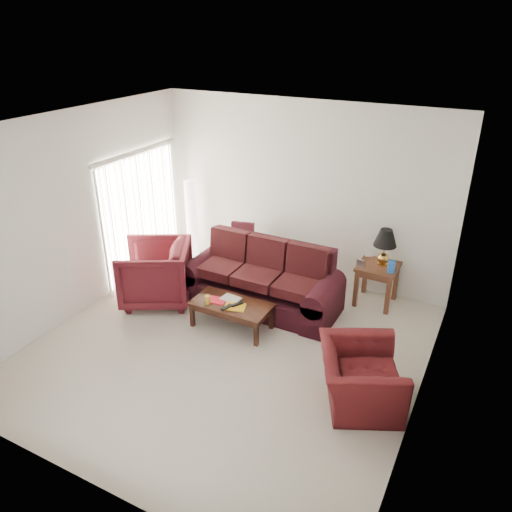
{
  "coord_description": "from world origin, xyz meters",
  "views": [
    {
      "loc": [
        2.94,
        -4.8,
        4.1
      ],
      "look_at": [
        0.0,
        0.85,
        1.05
      ],
      "focal_mm": 35.0,
      "sensor_mm": 36.0,
      "label": 1
    }
  ],
  "objects": [
    {
      "name": "floor",
      "position": [
        0.0,
        0.0,
        0.0
      ],
      "size": [
        5.0,
        5.0,
        0.0
      ],
      "primitive_type": "plane",
      "color": "beige",
      "rests_on": "ground"
    },
    {
      "name": "blinds",
      "position": [
        -2.42,
        1.3,
        1.08
      ],
      "size": [
        0.1,
        2.0,
        2.16
      ],
      "primitive_type": "cube",
      "color": "silver",
      "rests_on": "ground"
    },
    {
      "name": "sofa",
      "position": [
        -0.12,
        1.23,
        0.5
      ],
      "size": [
        2.5,
        1.23,
        0.99
      ],
      "primitive_type": null,
      "rotation": [
        0.0,
        0.0,
        0.08
      ],
      "color": "black",
      "rests_on": "ground"
    },
    {
      "name": "throw_pillow",
      "position": [
        -0.92,
        2.12,
        0.74
      ],
      "size": [
        0.43,
        0.28,
        0.41
      ],
      "primitive_type": "cube",
      "rotation": [
        -0.21,
        0.0,
        0.25
      ],
      "color": "black",
      "rests_on": "sofa"
    },
    {
      "name": "end_table",
      "position": [
        1.45,
        2.15,
        0.33
      ],
      "size": [
        0.62,
        0.62,
        0.66
      ],
      "primitive_type": null,
      "rotation": [
        0.0,
        0.0,
        -0.03
      ],
      "color": "#4D221A",
      "rests_on": "ground"
    },
    {
      "name": "table_lamp",
      "position": [
        1.5,
        2.19,
        0.95
      ],
      "size": [
        0.4,
        0.4,
        0.59
      ],
      "primitive_type": null,
      "rotation": [
        0.0,
        0.0,
        -0.15
      ],
      "color": "#C08C3C",
      "rests_on": "end_table"
    },
    {
      "name": "clock",
      "position": [
        1.22,
        1.97,
        0.72
      ],
      "size": [
        0.13,
        0.07,
        0.12
      ],
      "primitive_type": "cube",
      "rotation": [
        0.0,
        0.0,
        -0.23
      ],
      "color": "#B7B8BC",
      "rests_on": "end_table"
    },
    {
      "name": "blue_canister",
      "position": [
        1.67,
        2.01,
        0.75
      ],
      "size": [
        0.14,
        0.14,
        0.18
      ],
      "primitive_type": "cylinder",
      "rotation": [
        0.0,
        0.0,
        -0.3
      ],
      "color": "blue",
      "rests_on": "end_table"
    },
    {
      "name": "picture_frame",
      "position": [
        1.25,
        2.29,
        0.73
      ],
      "size": [
        0.16,
        0.17,
        0.05
      ],
      "primitive_type": "cube",
      "rotation": [
        1.36,
        0.0,
        0.35
      ],
      "color": "silver",
      "rests_on": "end_table"
    },
    {
      "name": "floor_lamp",
      "position": [
        -2.03,
        2.2,
        0.76
      ],
      "size": [
        0.32,
        0.32,
        1.52
      ],
      "primitive_type": null,
      "rotation": [
        0.0,
        0.0,
        0.34
      ],
      "color": "silver",
      "rests_on": "ground"
    },
    {
      "name": "armchair_left",
      "position": [
        -1.66,
        0.62,
        0.48
      ],
      "size": [
        1.43,
        1.41,
        0.97
      ],
      "primitive_type": "imported",
      "rotation": [
        0.0,
        0.0,
        -1.08
      ],
      "color": "#471017",
      "rests_on": "ground"
    },
    {
      "name": "armchair_right",
      "position": [
        1.89,
        -0.16,
        0.34
      ],
      "size": [
        1.27,
        1.34,
        0.68
      ],
      "primitive_type": "imported",
      "rotation": [
        0.0,
        0.0,
        2.01
      ],
      "color": "#430F12",
      "rests_on": "ground"
    },
    {
      "name": "coffee_table",
      "position": [
        -0.21,
        0.49,
        0.2
      ],
      "size": [
        1.26,
        0.85,
        0.4
      ],
      "primitive_type": null,
      "rotation": [
        0.0,
        0.0,
        0.26
      ],
      "color": "black",
      "rests_on": "ground"
    },
    {
      "name": "magazine_red",
      "position": [
        -0.43,
        0.46,
        0.41
      ],
      "size": [
        0.29,
        0.24,
        0.02
      ],
      "primitive_type": "cube",
      "rotation": [
        0.0,
        0.0,
        0.16
      ],
      "color": "red",
      "rests_on": "coffee_table"
    },
    {
      "name": "magazine_white",
      "position": [
        -0.28,
        0.59,
        0.41
      ],
      "size": [
        0.3,
        0.23,
        0.02
      ],
      "primitive_type": "cube",
      "rotation": [
        0.0,
        0.0,
        -0.1
      ],
      "color": "silver",
      "rests_on": "coffee_table"
    },
    {
      "name": "magazine_orange",
      "position": [
        -0.11,
        0.42,
        0.41
      ],
      "size": [
        0.34,
        0.29,
        0.02
      ],
      "primitive_type": "cube",
      "rotation": [
        0.0,
        0.0,
        0.28
      ],
      "color": "gold",
      "rests_on": "coffee_table"
    },
    {
      "name": "remote_a",
      "position": [
        -0.19,
        0.33,
        0.43
      ],
      "size": [
        0.09,
        0.19,
        0.02
      ],
      "primitive_type": "cube",
      "rotation": [
        0.0,
        0.0,
        -0.2
      ],
      "color": "black",
      "rests_on": "coffee_table"
    },
    {
      "name": "remote_b",
      "position": [
        -0.11,
        0.47,
        0.43
      ],
      "size": [
        0.14,
        0.19,
        0.02
      ],
      "primitive_type": "cube",
      "rotation": [
        0.0,
        0.0,
        -0.5
      ],
      "color": "black",
      "rests_on": "coffee_table"
    },
    {
      "name": "yellow_glass",
      "position": [
        -0.51,
        0.33,
        0.47
      ],
      "size": [
        0.09,
        0.09,
        0.13
      ],
      "primitive_type": "cylinder",
      "rotation": [
        0.0,
        0.0,
        0.22
      ],
      "color": "gold",
      "rests_on": "coffee_table"
    }
  ]
}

